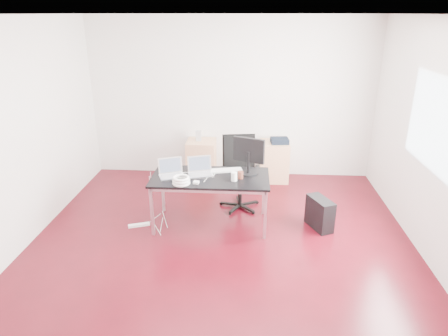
# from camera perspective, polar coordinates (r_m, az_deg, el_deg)

# --- Properties ---
(room_shell) EXTENTS (5.00, 5.00, 5.00)m
(room_shell) POSITION_cam_1_polar(r_m,az_deg,el_deg) (4.70, 0.01, 3.85)
(room_shell) COLOR #3A060E
(room_shell) RESTS_ON ground
(desk) EXTENTS (1.60, 0.80, 0.73)m
(desk) POSITION_cam_1_polar(r_m,az_deg,el_deg) (5.46, -1.96, -1.73)
(desk) COLOR black
(desk) RESTS_ON ground
(office_chair) EXTENTS (0.54, 0.56, 1.08)m
(office_chair) POSITION_cam_1_polar(r_m,az_deg,el_deg) (6.05, 2.26, -0.11)
(office_chair) COLOR black
(office_chair) RESTS_ON ground
(filing_cabinet_left) EXTENTS (0.50, 0.50, 0.70)m
(filing_cabinet_left) POSITION_cam_1_polar(r_m,az_deg,el_deg) (7.19, -3.24, 1.24)
(filing_cabinet_left) COLOR tan
(filing_cabinet_left) RESTS_ON ground
(filing_cabinet_right) EXTENTS (0.50, 0.50, 0.70)m
(filing_cabinet_right) POSITION_cam_1_polar(r_m,az_deg,el_deg) (7.16, 7.18, 1.00)
(filing_cabinet_right) COLOR tan
(filing_cabinet_right) RESTS_ON ground
(pc_tower) EXTENTS (0.37, 0.49, 0.44)m
(pc_tower) POSITION_cam_1_polar(r_m,az_deg,el_deg) (5.72, 13.52, -6.32)
(pc_tower) COLOR black
(pc_tower) RESTS_ON ground
(wastebasket) EXTENTS (0.29, 0.29, 0.28)m
(wastebasket) POSITION_cam_1_polar(r_m,az_deg,el_deg) (7.23, 2.87, -0.43)
(wastebasket) COLOR black
(wastebasket) RESTS_ON ground
(power_strip) EXTENTS (0.30, 0.16, 0.04)m
(power_strip) POSITION_cam_1_polar(r_m,az_deg,el_deg) (5.81, -12.04, -7.97)
(power_strip) COLOR white
(power_strip) RESTS_ON ground
(laptop_left) EXTENTS (0.40, 0.36, 0.23)m
(laptop_left) POSITION_cam_1_polar(r_m,az_deg,el_deg) (5.49, -7.56, -0.56)
(laptop_left) COLOR silver
(laptop_left) RESTS_ON desk
(laptop_right) EXTENTS (0.39, 0.34, 0.23)m
(laptop_right) POSITION_cam_1_polar(r_m,az_deg,el_deg) (5.52, -3.42, -0.30)
(laptop_right) COLOR silver
(laptop_right) RESTS_ON desk
(monitor) EXTENTS (0.43, 0.26, 0.51)m
(monitor) POSITION_cam_1_polar(r_m,az_deg,el_deg) (5.46, 3.55, 2.02)
(monitor) COLOR black
(monitor) RESTS_ON desk
(keyboard) EXTENTS (0.46, 0.23, 0.02)m
(keyboard) POSITION_cam_1_polar(r_m,az_deg,el_deg) (5.62, 0.33, -0.32)
(keyboard) COLOR white
(keyboard) RESTS_ON desk
(cup_white) EXTENTS (0.10, 0.10, 0.12)m
(cup_white) POSITION_cam_1_polar(r_m,az_deg,el_deg) (5.29, 1.45, -1.22)
(cup_white) COLOR white
(cup_white) RESTS_ON desk
(cup_brown) EXTENTS (0.10, 0.10, 0.10)m
(cup_brown) POSITION_cam_1_polar(r_m,az_deg,el_deg) (5.36, 2.36, -1.00)
(cup_brown) COLOR #5B2A1F
(cup_brown) RESTS_ON desk
(cable_coil) EXTENTS (0.24, 0.24, 0.11)m
(cable_coil) POSITION_cam_1_polar(r_m,az_deg,el_deg) (5.21, -6.14, -1.78)
(cable_coil) COLOR white
(cable_coil) RESTS_ON desk
(power_adapter) EXTENTS (0.08, 0.08, 0.03)m
(power_adapter) POSITION_cam_1_polar(r_m,az_deg,el_deg) (5.23, -4.01, -2.07)
(power_adapter) COLOR white
(power_adapter) RESTS_ON desk
(speaker) EXTENTS (0.09, 0.08, 0.18)m
(speaker) POSITION_cam_1_polar(r_m,az_deg,el_deg) (7.07, -3.66, 4.62)
(speaker) COLOR #9E9E9E
(speaker) RESTS_ON filing_cabinet_left
(navy_garment) EXTENTS (0.32, 0.27, 0.09)m
(navy_garment) POSITION_cam_1_polar(r_m,az_deg,el_deg) (6.99, 7.94, 3.89)
(navy_garment) COLOR black
(navy_garment) RESTS_ON filing_cabinet_right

